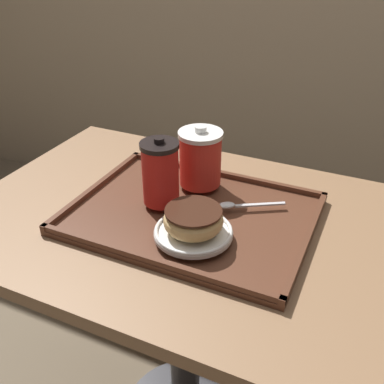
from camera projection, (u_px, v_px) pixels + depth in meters
The scene contains 7 objects.
cafe_table at pixel (184, 272), 1.05m from camera, with size 0.96×0.66×0.72m.
serving_tray at pixel (192, 215), 0.96m from camera, with size 0.50×0.37×0.02m.
coffee_cup_front at pixel (161, 172), 0.94m from camera, with size 0.08×0.08×0.15m.
coffee_cup_rear at pixel (200, 158), 1.01m from camera, with size 0.10×0.10×0.14m.
plate_with_chocolate_donut at pixel (193, 232), 0.87m from camera, with size 0.15×0.15×0.01m.
donut_chocolate_glazed at pixel (193, 219), 0.85m from camera, with size 0.12×0.12×0.04m.
spoon at pixel (237, 205), 0.95m from camera, with size 0.13×0.09×0.01m.
Camera 1 is at (0.35, -0.72, 1.26)m, focal length 42.00 mm.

